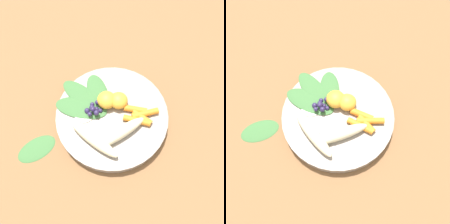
# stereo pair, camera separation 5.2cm
# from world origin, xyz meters

# --- Properties ---
(ground_plane) EXTENTS (2.40, 2.40, 0.00)m
(ground_plane) POSITION_xyz_m (0.00, 0.00, 0.00)
(ground_plane) COLOR brown
(bowl) EXTENTS (0.27, 0.27, 0.03)m
(bowl) POSITION_xyz_m (0.00, 0.00, 0.01)
(bowl) COLOR gray
(bowl) RESTS_ON ground_plane
(banana_peeled_left) EXTENTS (0.08, 0.13, 0.03)m
(banana_peeled_left) POSITION_xyz_m (-0.06, -0.01, 0.04)
(banana_peeled_left) COLOR beige
(banana_peeled_left) RESTS_ON bowl
(banana_peeled_right) EXTENTS (0.11, 0.11, 0.03)m
(banana_peeled_right) POSITION_xyz_m (-0.06, 0.05, 0.04)
(banana_peeled_right) COLOR beige
(banana_peeled_right) RESTS_ON bowl
(orange_segment_near) EXTENTS (0.05, 0.05, 0.03)m
(orange_segment_near) POSITION_xyz_m (0.03, 0.01, 0.05)
(orange_segment_near) COLOR #F4A833
(orange_segment_near) RESTS_ON bowl
(orange_segment_far) EXTENTS (0.04, 0.04, 0.03)m
(orange_segment_far) POSITION_xyz_m (0.03, -0.02, 0.05)
(orange_segment_far) COLOR #F4A833
(orange_segment_far) RESTS_ON bowl
(carrot_front) EXTENTS (0.04, 0.07, 0.01)m
(carrot_front) POSITION_xyz_m (-0.03, -0.05, 0.04)
(carrot_front) COLOR orange
(carrot_front) RESTS_ON bowl
(carrot_mid_left) EXTENTS (0.05, 0.05, 0.01)m
(carrot_mid_left) POSITION_xyz_m (-0.02, -0.07, 0.04)
(carrot_mid_left) COLOR orange
(carrot_mid_left) RESTS_ON bowl
(carrot_mid_right) EXTENTS (0.02, 0.07, 0.01)m
(carrot_mid_right) POSITION_xyz_m (-0.01, -0.08, 0.04)
(carrot_mid_right) COLOR orange
(carrot_mid_right) RESTS_ON bowl
(carrot_rear) EXTENTS (0.03, 0.06, 0.02)m
(carrot_rear) POSITION_xyz_m (0.00, -0.06, 0.04)
(carrot_rear) COLOR orange
(carrot_rear) RESTS_ON bowl
(blueberry_pile) EXTENTS (0.04, 0.04, 0.02)m
(blueberry_pile) POSITION_xyz_m (0.01, 0.04, 0.04)
(blueberry_pile) COLOR #2D234C
(blueberry_pile) RESTS_ON bowl
(coconut_shred_patch) EXTENTS (0.05, 0.05, 0.00)m
(coconut_shred_patch) POSITION_xyz_m (0.01, 0.07, 0.03)
(coconut_shred_patch) COLOR white
(coconut_shred_patch) RESTS_ON bowl
(kale_leaf_left) EXTENTS (0.11, 0.07, 0.01)m
(kale_leaf_left) POSITION_xyz_m (0.06, 0.03, 0.03)
(kale_leaf_left) COLOR #3D7038
(kale_leaf_left) RESTS_ON bowl
(kale_leaf_right) EXTENTS (0.13, 0.12, 0.01)m
(kale_leaf_right) POSITION_xyz_m (0.06, 0.07, 0.03)
(kale_leaf_right) COLOR #3D7038
(kale_leaf_right) RESTS_ON bowl
(kale_leaf_rear) EXTENTS (0.09, 0.14, 0.01)m
(kale_leaf_rear) POSITION_xyz_m (0.02, 0.07, 0.03)
(kale_leaf_rear) COLOR #3D7038
(kale_leaf_rear) RESTS_ON bowl
(kale_leaf_stray) EXTENTS (0.09, 0.11, 0.01)m
(kale_leaf_stray) POSITION_xyz_m (-0.05, 0.19, 0.00)
(kale_leaf_stray) COLOR #3D7038
(kale_leaf_stray) RESTS_ON ground_plane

